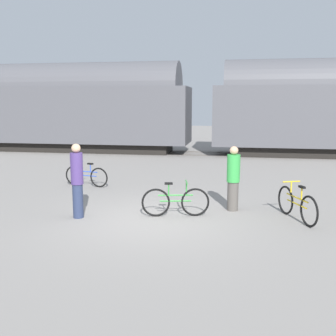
% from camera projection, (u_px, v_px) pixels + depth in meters
% --- Properties ---
extents(ground_plane, '(80.00, 80.00, 0.00)m').
position_uv_depth(ground_plane, '(152.00, 220.00, 9.52)').
color(ground_plane, gray).
extents(freight_train, '(28.42, 2.94, 5.08)m').
position_uv_depth(freight_train, '(201.00, 106.00, 21.52)').
color(freight_train, black).
rests_on(freight_train, ground_plane).
extents(rail_near, '(40.42, 0.07, 0.01)m').
position_uv_depth(rail_near, '(199.00, 155.00, 21.26)').
color(rail_near, '#4C4238').
rests_on(rail_near, ground_plane).
extents(rail_far, '(40.42, 0.07, 0.01)m').
position_uv_depth(rail_far, '(202.00, 152.00, 22.65)').
color(rail_far, '#4C4238').
rests_on(rail_far, ground_plane).
extents(bicycle_green, '(1.67, 0.49, 0.89)m').
position_uv_depth(bicycle_green, '(176.00, 202.00, 9.76)').
color(bicycle_green, black).
rests_on(bicycle_green, ground_plane).
extents(bicycle_yellow, '(0.73, 1.69, 0.90)m').
position_uv_depth(bicycle_yellow, '(297.00, 204.00, 9.45)').
color(bicycle_yellow, black).
rests_on(bicycle_yellow, ground_plane).
extents(bicycle_blue, '(1.63, 0.47, 0.83)m').
position_uv_depth(bicycle_blue, '(86.00, 176.00, 13.32)').
color(bicycle_blue, black).
rests_on(bicycle_blue, ground_plane).
extents(person_in_purple, '(0.30, 0.30, 1.84)m').
position_uv_depth(person_in_purple, '(77.00, 180.00, 9.56)').
color(person_in_purple, '#283351').
rests_on(person_in_purple, ground_plane).
extents(person_in_green, '(0.34, 0.34, 1.70)m').
position_uv_depth(person_in_green, '(233.00, 178.00, 10.23)').
color(person_in_green, '#514C47').
rests_on(person_in_green, ground_plane).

